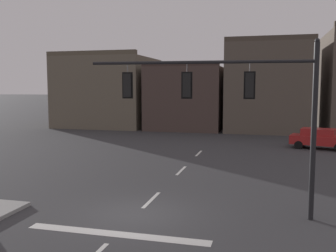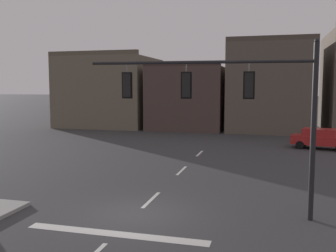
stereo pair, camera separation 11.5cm
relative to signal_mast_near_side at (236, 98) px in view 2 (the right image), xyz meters
name	(u,v)px [view 2 (the right image)]	position (x,y,z in m)	size (l,w,h in m)	color
ground_plane	(136,215)	(-3.66, -0.91, -4.48)	(400.00, 400.00, 0.00)	#353538
stop_bar_paint	(116,234)	(-3.66, -2.91, -4.47)	(6.40, 0.50, 0.01)	silver
lane_centreline	(151,200)	(-3.66, 1.09, -4.47)	(0.16, 26.40, 0.01)	silver
signal_mast_near_side	(236,98)	(0.00, 0.00, 0.00)	(8.43, 0.84, 6.62)	black
car_lot_nearside	(321,138)	(5.23, 17.53, -3.62)	(4.71, 2.85, 1.61)	#A81E1E
building_row	(237,90)	(-2.40, 30.56, 0.10)	(40.19, 11.32, 11.13)	#665B4C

